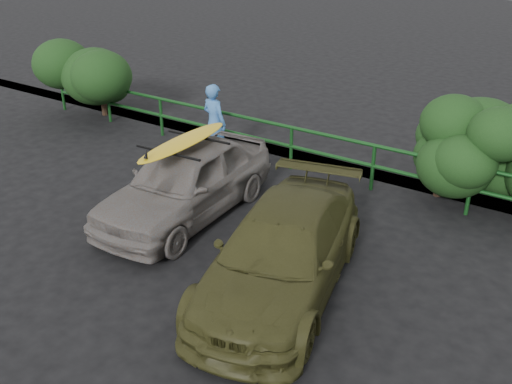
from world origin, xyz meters
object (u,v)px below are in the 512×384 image
sedan (186,181)px  olive_vehicle (282,252)px  guardrail (255,139)px  man (214,123)px  surfboard (183,142)px

sedan → olive_vehicle: (2.81, -1.04, -0.07)m
guardrail → man: bearing=-146.5°
guardrail → man: 1.03m
olive_vehicle → guardrail: bearing=115.0°
olive_vehicle → man: 5.48m
guardrail → sedan: (0.53, -3.08, 0.20)m
man → surfboard: bearing=126.3°
sedan → olive_vehicle: size_ratio=0.94×
guardrail → man: (-0.79, -0.52, 0.40)m
olive_vehicle → sedan: bearing=145.7°
man → sedan: bearing=126.3°
guardrail → surfboard: size_ratio=5.59×
man → surfboard: (1.32, -2.56, 0.60)m
man → surfboard: size_ratio=0.73×
guardrail → olive_vehicle: bearing=-51.0°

